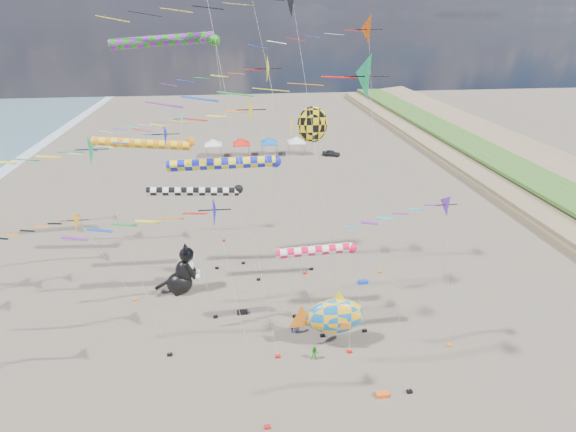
{
  "coord_description": "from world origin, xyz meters",
  "views": [
    {
      "loc": [
        -2.38,
        -19.23,
        23.4
      ],
      "look_at": [
        1.49,
        12.0,
        9.28
      ],
      "focal_mm": 28.0,
      "sensor_mm": 36.0,
      "label": 1
    }
  ],
  "objects_px": {
    "child_green": "(315,353)",
    "child_blue": "(292,328)",
    "person_adult": "(297,326)",
    "parked_car": "(331,153)",
    "fish_inflatable": "(334,316)",
    "cat_inflatable": "(181,269)"
  },
  "relations": [
    {
      "from": "fish_inflatable",
      "to": "child_green",
      "type": "distance_m",
      "value": 3.09
    },
    {
      "from": "parked_car",
      "to": "cat_inflatable",
      "type": "bearing_deg",
      "value": 170.63
    },
    {
      "from": "person_adult",
      "to": "child_green",
      "type": "xyz_separation_m",
      "value": [
        0.91,
        -3.19,
        -0.16
      ]
    },
    {
      "from": "parked_car",
      "to": "fish_inflatable",
      "type": "bearing_deg",
      "value": -172.35
    },
    {
      "from": "child_blue",
      "to": "parked_car",
      "type": "distance_m",
      "value": 50.18
    },
    {
      "from": "child_blue",
      "to": "fish_inflatable",
      "type": "bearing_deg",
      "value": -82.92
    },
    {
      "from": "person_adult",
      "to": "child_blue",
      "type": "xyz_separation_m",
      "value": [
        -0.33,
        0.14,
        -0.28
      ]
    },
    {
      "from": "fish_inflatable",
      "to": "parked_car",
      "type": "height_order",
      "value": "fish_inflatable"
    },
    {
      "from": "person_adult",
      "to": "child_blue",
      "type": "distance_m",
      "value": 0.45
    },
    {
      "from": "person_adult",
      "to": "parked_car",
      "type": "distance_m",
      "value": 50.22
    },
    {
      "from": "person_adult",
      "to": "fish_inflatable",
      "type": "bearing_deg",
      "value": -50.01
    },
    {
      "from": "fish_inflatable",
      "to": "child_green",
      "type": "xyz_separation_m",
      "value": [
        -1.7,
        -1.44,
        -2.14
      ]
    },
    {
      "from": "fish_inflatable",
      "to": "person_adult",
      "type": "distance_m",
      "value": 3.71
    },
    {
      "from": "cat_inflatable",
      "to": "fish_inflatable",
      "type": "height_order",
      "value": "fish_inflatable"
    },
    {
      "from": "child_blue",
      "to": "parked_car",
      "type": "bearing_deg",
      "value": 23.93
    },
    {
      "from": "child_blue",
      "to": "person_adult",
      "type": "bearing_deg",
      "value": -72.63
    },
    {
      "from": "child_green",
      "to": "child_blue",
      "type": "bearing_deg",
      "value": 117.62
    },
    {
      "from": "fish_inflatable",
      "to": "person_adult",
      "type": "xyz_separation_m",
      "value": [
        -2.62,
        1.74,
        -1.97
      ]
    },
    {
      "from": "fish_inflatable",
      "to": "child_green",
      "type": "bearing_deg",
      "value": -139.72
    },
    {
      "from": "cat_inflatable",
      "to": "child_blue",
      "type": "distance_m",
      "value": 11.82
    },
    {
      "from": "cat_inflatable",
      "to": "fish_inflatable",
      "type": "distance_m",
      "value": 15.15
    },
    {
      "from": "cat_inflatable",
      "to": "child_blue",
      "type": "xyz_separation_m",
      "value": [
        9.23,
        -7.12,
        -1.92
      ]
    }
  ]
}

